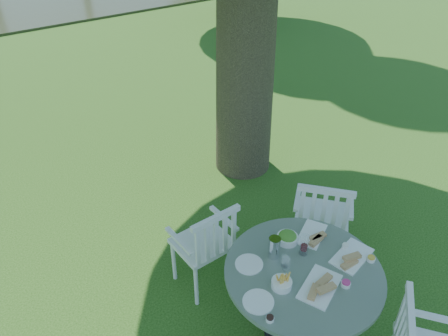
{
  "coord_description": "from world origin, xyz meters",
  "views": [
    {
      "loc": [
        -2.14,
        -2.8,
        3.38
      ],
      "look_at": [
        0.0,
        0.2,
        0.85
      ],
      "focal_mm": 35.0,
      "sensor_mm": 36.0,
      "label": 1
    }
  ],
  "objects": [
    {
      "name": "tableware",
      "position": [
        -0.24,
        -1.13,
        0.81
      ],
      "size": [
        1.23,
        0.79,
        0.2
      ],
      "color": "white",
      "rests_on": "table"
    },
    {
      "name": "ground",
      "position": [
        0.0,
        0.0,
        0.0
      ],
      "size": [
        140.0,
        140.0,
        0.0
      ],
      "primitive_type": "plane",
      "color": "#183E0C",
      "rests_on": "ground"
    },
    {
      "name": "chair_ne",
      "position": [
        0.51,
        -0.73,
        0.6
      ],
      "size": [
        0.7,
        0.7,
        1.02
      ],
      "rotation": [
        0.0,
        0.0,
        -4.0
      ],
      "color": "silver",
      "rests_on": "ground"
    },
    {
      "name": "chair_nw",
      "position": [
        -0.58,
        -0.38,
        0.58
      ],
      "size": [
        0.51,
        0.48,
        0.98
      ],
      "rotation": [
        0.0,
        0.0,
        -3.11
      ],
      "color": "silver",
      "rests_on": "ground"
    },
    {
      "name": "table",
      "position": [
        -0.24,
        -1.23,
        0.6
      ],
      "size": [
        1.26,
        1.26,
        0.77
      ],
      "color": "black",
      "rests_on": "ground"
    }
  ]
}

